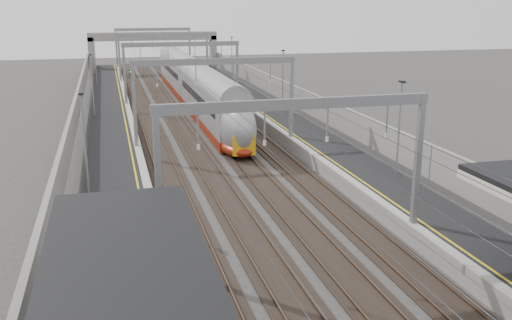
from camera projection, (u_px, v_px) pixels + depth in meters
platform_left at (114, 144)px, 46.88m from camera, size 4.00×120.00×1.00m
platform_right at (298, 134)px, 50.77m from camera, size 4.00×120.00×1.00m
tracks at (210, 144)px, 48.94m from camera, size 11.40×140.00×0.20m
overhead_line at (196, 65)px, 53.49m from camera, size 13.00×140.00×6.60m
overbridge at (153, 41)px, 98.85m from camera, size 22.00×2.20×6.90m
wall_left at (72, 133)px, 45.81m from camera, size 0.30×120.00×3.20m
wall_right at (332, 120)px, 51.25m from camera, size 0.30×120.00×3.20m
train at (196, 90)px, 64.85m from camera, size 2.80×50.98×4.42m
signal_green at (131, 78)px, 73.34m from camera, size 0.32×0.32×3.48m
signal_red_near at (197, 77)px, 74.12m from camera, size 0.32×0.32×3.48m
signal_red_far at (210, 74)px, 77.53m from camera, size 0.32×0.32×3.48m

